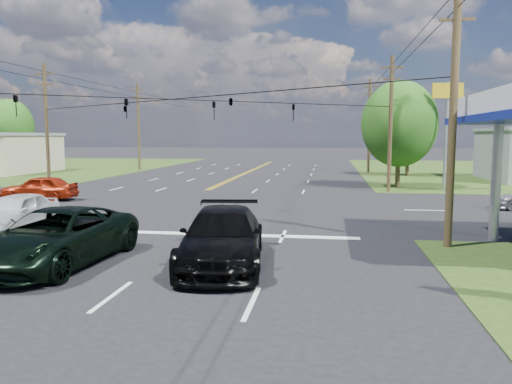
% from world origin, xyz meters
% --- Properties ---
extents(ground, '(280.00, 280.00, 0.00)m').
position_xyz_m(ground, '(0.00, 12.00, 0.00)').
color(ground, black).
rests_on(ground, ground).
extents(stop_bar, '(10.00, 0.50, 0.02)m').
position_xyz_m(stop_bar, '(5.00, 4.00, 0.00)').
color(stop_bar, silver).
rests_on(stop_bar, ground).
extents(pole_se, '(1.60, 0.28, 9.50)m').
position_xyz_m(pole_se, '(13.00, 3.00, 4.92)').
color(pole_se, '#3A2C18').
rests_on(pole_se, ground).
extents(pole_nw, '(1.60, 0.28, 9.50)m').
position_xyz_m(pole_nw, '(-13.00, 21.00, 4.92)').
color(pole_nw, '#3A2C18').
rests_on(pole_nw, ground).
extents(pole_ne, '(1.60, 0.28, 9.50)m').
position_xyz_m(pole_ne, '(13.00, 21.00, 4.92)').
color(pole_ne, '#3A2C18').
rests_on(pole_ne, ground).
extents(pole_left_far, '(1.60, 0.28, 10.00)m').
position_xyz_m(pole_left_far, '(-13.00, 40.00, 5.17)').
color(pole_left_far, '#3A2C18').
rests_on(pole_left_far, ground).
extents(pole_right_far, '(1.60, 0.28, 10.00)m').
position_xyz_m(pole_right_far, '(13.00, 40.00, 5.17)').
color(pole_right_far, '#3A2C18').
rests_on(pole_right_far, ground).
extents(span_wire_signals, '(26.00, 18.00, 1.13)m').
position_xyz_m(span_wire_signals, '(0.00, 12.00, 6.00)').
color(span_wire_signals, black).
rests_on(span_wire_signals, ground).
extents(power_lines, '(26.04, 100.00, 0.64)m').
position_xyz_m(power_lines, '(0.00, 10.00, 8.60)').
color(power_lines, black).
rests_on(power_lines, ground).
extents(tree_right_a, '(5.70, 5.70, 8.18)m').
position_xyz_m(tree_right_a, '(14.00, 24.00, 4.87)').
color(tree_right_a, '#3A2C18').
rests_on(tree_right_a, ground).
extents(tree_right_b, '(4.94, 4.94, 7.09)m').
position_xyz_m(tree_right_b, '(16.50, 36.00, 4.22)').
color(tree_right_b, '#3A2C18').
rests_on(tree_right_b, ground).
extents(tree_far_l, '(6.08, 6.08, 8.72)m').
position_xyz_m(tree_far_l, '(-32.00, 44.00, 5.19)').
color(tree_far_l, '#3A2C18').
rests_on(tree_far_l, ground).
extents(pickup_dkgreen, '(3.33, 6.44, 1.73)m').
position_xyz_m(pickup_dkgreen, '(0.50, -1.31, 0.87)').
color(pickup_dkgreen, black).
rests_on(pickup_dkgreen, ground).
extents(suv_black, '(3.12, 6.21, 1.73)m').
position_xyz_m(suv_black, '(5.56, -0.58, 0.87)').
color(suv_black, black).
rests_on(suv_black, ground).
extents(pickup_white, '(1.95, 4.71, 1.60)m').
position_xyz_m(pickup_white, '(-4.19, 3.61, 0.80)').
color(pickup_white, silver).
rests_on(pickup_white, ground).
extents(sedan_red, '(4.69, 2.33, 1.53)m').
position_xyz_m(sedan_red, '(-8.89, 13.00, 0.77)').
color(sedan_red, '#98210B').
rests_on(sedan_red, ground).
extents(polesign_ne, '(2.14, 0.41, 7.75)m').
position_xyz_m(polesign_ne, '(17.00, 22.08, 5.99)').
color(polesign_ne, '#A5A5AA').
rests_on(polesign_ne, ground).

